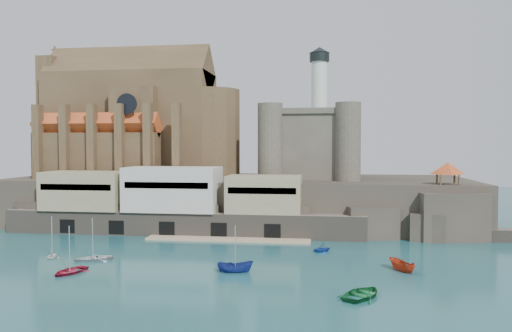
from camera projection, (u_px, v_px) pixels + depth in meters
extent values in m
plane|color=#194B52|center=(190.00, 263.00, 73.11)|extent=(300.00, 300.00, 0.00)
cube|color=#2B2620|center=(238.00, 200.00, 112.48)|extent=(100.00, 34.00, 10.00)
cube|color=#2B2620|center=(41.00, 215.00, 101.58)|extent=(9.00, 5.00, 6.00)
cube|color=#2B2620|center=(115.00, 217.00, 99.33)|extent=(9.00, 5.00, 6.00)
cube|color=#2B2620|center=(198.00, 219.00, 96.94)|extent=(9.00, 5.00, 6.00)
cube|color=#2B2620|center=(285.00, 220.00, 94.55)|extent=(9.00, 5.00, 6.00)
cube|color=#2B2620|center=(371.00, 222.00, 92.30)|extent=(9.00, 5.00, 6.00)
cube|color=#6A6055|center=(182.00, 223.00, 96.40)|extent=(70.00, 6.00, 4.50)
cube|color=tan|center=(228.00, 239.00, 90.63)|extent=(30.00, 4.00, 0.40)
cube|color=black|center=(68.00, 226.00, 96.65)|extent=(3.00, 0.40, 2.60)
cube|color=black|center=(117.00, 227.00, 95.25)|extent=(3.00, 0.40, 2.60)
cube|color=black|center=(167.00, 228.00, 93.84)|extent=(3.00, 0.40, 2.60)
cube|color=black|center=(219.00, 230.00, 92.44)|extent=(3.00, 0.40, 2.60)
cube|color=black|center=(273.00, 231.00, 91.03)|extent=(3.00, 0.40, 2.60)
cube|color=gray|center=(86.00, 190.00, 99.96)|extent=(16.00, 9.00, 7.50)
cube|color=beige|center=(173.00, 189.00, 97.41)|extent=(18.00, 9.00, 8.50)
cube|color=gray|center=(264.00, 194.00, 94.91)|extent=(14.00, 8.00, 7.00)
cube|color=#4A3722|center=(131.00, 125.00, 117.42)|extent=(38.00, 14.00, 24.00)
cube|color=#4A3722|center=(131.00, 74.00, 116.93)|extent=(38.00, 13.01, 13.01)
cylinder|color=#4A3722|center=(210.00, 134.00, 114.83)|extent=(14.00, 14.00, 20.00)
cube|color=#4A3722|center=(147.00, 134.00, 116.94)|extent=(10.00, 20.00, 20.00)
cube|color=#4A3722|center=(97.00, 156.00, 108.87)|extent=(28.00, 5.00, 10.00)
cube|color=#4A3722|center=(131.00, 154.00, 127.66)|extent=(28.00, 5.00, 10.00)
cube|color=#BA481F|center=(97.00, 125.00, 108.60)|extent=(28.00, 5.66, 5.66)
cube|color=#BA481F|center=(131.00, 128.00, 127.39)|extent=(28.00, 5.66, 5.66)
cube|color=#4A3722|center=(56.00, 117.00, 120.01)|extent=(4.00, 10.00, 28.00)
cylinder|color=black|center=(127.00, 104.00, 104.77)|extent=(4.40, 0.30, 4.40)
cube|color=#4A3722|center=(38.00, 142.00, 107.46)|extent=(1.60, 2.20, 16.00)
cube|color=#4A3722|center=(65.00, 142.00, 106.59)|extent=(1.60, 2.20, 16.00)
cube|color=#4A3722|center=(92.00, 142.00, 105.72)|extent=(1.60, 2.20, 16.00)
cube|color=#4A3722|center=(120.00, 142.00, 104.85)|extent=(1.60, 2.20, 16.00)
cube|color=#4A3722|center=(148.00, 142.00, 103.98)|extent=(1.60, 2.20, 16.00)
cube|color=#4A3722|center=(177.00, 142.00, 103.11)|extent=(1.60, 2.20, 16.00)
cube|color=#4A453A|center=(310.00, 147.00, 110.73)|extent=(16.00, 16.00, 14.00)
cube|color=#4A453A|center=(310.00, 113.00, 110.43)|extent=(17.00, 17.00, 1.20)
cylinder|color=#4A453A|center=(270.00, 142.00, 103.90)|extent=(5.20, 5.20, 16.00)
cylinder|color=#4A453A|center=(348.00, 142.00, 101.65)|extent=(5.20, 5.20, 16.00)
cylinder|color=#4A453A|center=(278.00, 142.00, 119.73)|extent=(5.20, 5.20, 16.00)
cylinder|color=#4A453A|center=(345.00, 142.00, 117.48)|extent=(5.20, 5.20, 16.00)
cylinder|color=silver|center=(319.00, 89.00, 111.90)|extent=(3.60, 3.60, 12.00)
cylinder|color=black|center=(319.00, 57.00, 111.62)|extent=(4.40, 4.40, 2.00)
cone|color=black|center=(320.00, 50.00, 111.55)|extent=(4.60, 4.60, 1.40)
cube|color=#2B2620|center=(447.00, 215.00, 92.76)|extent=(12.00, 10.00, 8.70)
cube|color=#2B2620|center=(428.00, 227.00, 90.43)|extent=(6.00, 5.00, 5.00)
cube|color=#2B2620|center=(472.00, 221.00, 94.09)|extent=(5.00, 4.00, 6.00)
cube|color=#4A3722|center=(447.00, 191.00, 92.57)|extent=(4.20, 4.20, 0.30)
cylinder|color=#4A3722|center=(441.00, 183.00, 91.16)|extent=(0.36, 0.36, 3.20)
cylinder|color=#4A3722|center=(459.00, 184.00, 90.71)|extent=(0.36, 0.36, 3.20)
cylinder|color=#4A3722|center=(437.00, 182.00, 94.32)|extent=(0.36, 0.36, 3.20)
cylinder|color=#4A3722|center=(454.00, 182.00, 93.87)|extent=(0.36, 0.36, 3.20)
pyramid|color=#BA481F|center=(448.00, 168.00, 92.40)|extent=(6.40, 6.40, 2.20)
imported|color=#AC1732|center=(70.00, 273.00, 67.28)|extent=(4.12, 2.21, 5.54)
imported|color=navy|center=(235.00, 272.00, 67.67)|extent=(2.18, 2.14, 4.88)
imported|color=#156430|center=(363.00, 297.00, 56.71)|extent=(4.62, 3.61, 6.47)
imported|color=white|center=(52.00, 258.00, 76.25)|extent=(2.58, 1.78, 2.79)
imported|color=#B23214|center=(401.00, 271.00, 68.47)|extent=(2.51, 2.53, 4.83)
imported|color=silver|center=(93.00, 260.00, 74.78)|extent=(3.04, 4.10, 5.67)
imported|color=#173C99|center=(322.00, 252.00, 80.69)|extent=(3.04, 3.32, 3.29)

